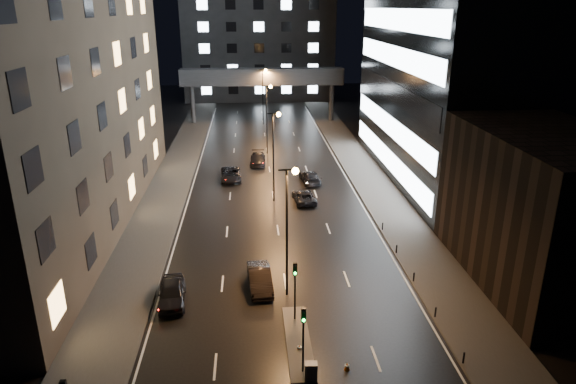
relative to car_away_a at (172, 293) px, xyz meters
name	(u,v)px	position (x,y,z in m)	size (l,w,h in m)	color
ground	(270,169)	(8.58, 32.47, -0.82)	(160.00, 160.00, 0.00)	black
sidewalk_left	(171,183)	(-3.92, 27.47, -0.75)	(5.00, 110.00, 0.15)	#383533
sidewalk_right	(369,178)	(21.08, 27.47, -0.75)	(5.00, 110.00, 0.15)	#383533
building_left	(23,15)	(-13.92, 16.47, 19.18)	(15.00, 48.00, 40.00)	#2D2319
building_right_low	(544,210)	(28.58, 1.47, 5.18)	(10.00, 18.00, 12.00)	black
building_far	(258,44)	(8.58, 90.47, 11.68)	(34.00, 14.00, 25.00)	#333335
skybridge	(262,78)	(8.58, 62.47, 7.52)	(30.00, 3.00, 10.00)	#333335
median_island	(298,341)	(8.88, -5.53, -0.75)	(1.60, 8.00, 0.15)	#383533
traffic_signal_near	(295,282)	(8.88, -3.03, 2.27)	(0.28, 0.34, 4.40)	black
traffic_signal_far	(303,330)	(8.88, -8.53, 2.27)	(0.28, 0.34, 4.40)	black
bollard_row	(424,294)	(18.78, -1.03, -0.37)	(0.12, 25.12, 0.90)	black
streetlight_near	(289,216)	(8.74, 0.47, 5.68)	(1.45, 0.50, 10.15)	black
streetlight_mid_a	(275,145)	(8.74, 20.47, 5.68)	(1.45, 0.50, 10.15)	black
streetlight_mid_b	(268,110)	(8.74, 40.47, 5.68)	(1.45, 0.50, 10.15)	black
streetlight_far	(264,89)	(8.74, 60.47, 5.68)	(1.45, 0.50, 10.15)	black
car_away_a	(172,293)	(0.00, 0.00, 0.00)	(1.94, 4.82, 1.64)	black
car_away_b	(260,279)	(6.55, 1.63, -0.01)	(1.71, 4.90, 1.62)	black
car_away_c	(231,174)	(3.53, 28.35, -0.08)	(2.47, 5.36, 1.49)	black
car_away_d	(258,159)	(7.08, 35.05, -0.08)	(2.08, 5.13, 1.49)	black
car_toward_a	(304,196)	(11.93, 19.95, -0.16)	(2.20, 4.77, 1.32)	black
car_toward_b	(310,177)	(13.38, 26.55, -0.09)	(2.03, 5.00, 1.45)	black
utility_cabinet	(311,371)	(9.28, -9.23, -0.12)	(0.74, 0.52, 1.10)	#504F52
cone_a	(347,366)	(11.58, -8.42, -0.56)	(0.35, 0.35, 0.53)	#E85B0C
cone_b	(299,348)	(8.87, -6.39, -0.60)	(0.35, 0.35, 0.45)	orange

